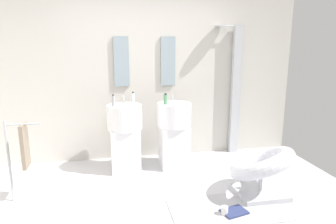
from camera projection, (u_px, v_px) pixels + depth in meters
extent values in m
cube|color=silver|center=(164.00, 209.00, 3.29)|extent=(4.80, 3.60, 0.04)
cube|color=beige|center=(145.00, 75.00, 4.59)|extent=(4.80, 0.10, 2.60)
cube|color=white|center=(126.00, 149.00, 4.23)|extent=(0.40, 0.40, 0.61)
cylinder|color=white|center=(125.00, 117.00, 4.13)|extent=(0.48, 0.48, 0.33)
cylinder|color=#B7BABF|center=(124.00, 100.00, 4.21)|extent=(0.02, 0.02, 0.10)
cube|color=white|center=(174.00, 146.00, 4.36)|extent=(0.40, 0.40, 0.61)
cylinder|color=white|center=(174.00, 115.00, 4.26)|extent=(0.48, 0.48, 0.33)
cylinder|color=#B7BABF|center=(172.00, 98.00, 4.34)|extent=(0.02, 0.02, 0.10)
cube|color=#8C9EA8|center=(121.00, 62.00, 4.41)|extent=(0.22, 0.03, 0.73)
cube|color=#8C9EA8|center=(168.00, 61.00, 4.54)|extent=(0.22, 0.03, 0.73)
cube|color=#B7BABF|center=(236.00, 91.00, 4.81)|extent=(0.14, 0.08, 2.05)
cylinder|color=#B7BABF|center=(230.00, 26.00, 4.54)|extent=(0.30, 0.02, 0.02)
cylinder|color=#B7BABF|center=(222.00, 26.00, 4.48)|extent=(0.24, 0.24, 0.02)
cube|color=#B7BABF|center=(260.00, 192.00, 3.56)|extent=(0.56, 0.50, 0.06)
cylinder|color=#B7BABF|center=(260.00, 179.00, 3.53)|extent=(0.05, 0.05, 0.34)
torus|color=silver|center=(262.00, 163.00, 3.48)|extent=(1.11, 1.11, 0.49)
cylinder|color=#B7BABF|center=(9.00, 162.00, 3.33)|extent=(0.03, 0.03, 0.95)
cylinder|color=#B7BABF|center=(22.00, 124.00, 3.27)|extent=(0.36, 0.02, 0.02)
cube|color=gray|center=(25.00, 146.00, 3.32)|extent=(0.04, 0.22, 0.50)
cube|color=#B2B2B7|center=(227.00, 209.00, 3.24)|extent=(1.23, 0.68, 0.01)
cube|color=navy|center=(234.00, 212.00, 3.17)|extent=(0.30, 0.25, 0.02)
cylinder|color=white|center=(225.00, 210.00, 3.12)|extent=(0.07, 0.07, 0.09)
cylinder|color=silver|center=(133.00, 98.00, 4.16)|extent=(0.04, 0.04, 0.15)
cylinder|color=black|center=(133.00, 92.00, 4.14)|extent=(0.02, 0.02, 0.02)
cylinder|color=#59996B|center=(165.00, 99.00, 4.13)|extent=(0.05, 0.05, 0.13)
cylinder|color=black|center=(165.00, 94.00, 4.11)|extent=(0.03, 0.03, 0.02)
cylinder|color=#99999E|center=(113.00, 101.00, 4.02)|extent=(0.04, 0.04, 0.14)
cylinder|color=black|center=(113.00, 95.00, 4.01)|extent=(0.02, 0.02, 0.02)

